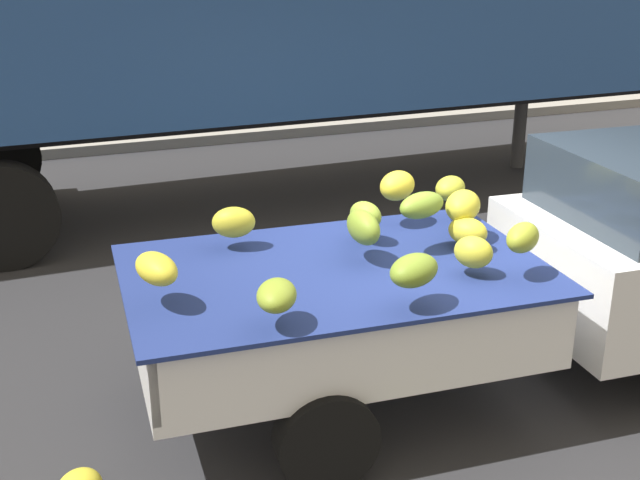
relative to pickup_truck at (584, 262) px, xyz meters
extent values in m
plane|color=#28282B|center=(-0.91, 0.33, -0.88)|extent=(220.00, 220.00, 0.00)
cube|color=gray|center=(-0.91, 8.19, -0.80)|extent=(80.00, 0.80, 0.16)
cube|color=white|center=(-1.95, 0.10, -0.30)|extent=(2.77, 1.79, 0.08)
cube|color=white|center=(-1.91, 0.90, -0.04)|extent=(2.68, 0.19, 0.44)
cube|color=white|center=(-1.99, -0.69, -0.04)|extent=(2.68, 0.19, 0.44)
cube|color=white|center=(-0.64, 0.03, -0.04)|extent=(0.14, 1.65, 0.44)
cube|color=white|center=(-3.26, 0.17, -0.04)|extent=(0.14, 1.65, 0.44)
cube|color=#B21914|center=(-1.91, 0.93, -0.08)|extent=(2.57, 0.15, 0.07)
cube|color=navy|center=(-1.95, 0.10, 0.19)|extent=(2.89, 1.92, 0.03)
ellipsoid|color=olive|center=(-1.74, -0.62, 0.44)|extent=(0.43, 0.38, 0.19)
ellipsoid|color=#89A332|center=(-1.57, 0.47, 0.41)|extent=(0.25, 0.32, 0.19)
ellipsoid|color=yellow|center=(-1.20, 0.74, 0.51)|extent=(0.41, 0.39, 0.22)
ellipsoid|color=#ADAE2D|center=(-0.77, 0.69, 0.46)|extent=(0.37, 0.36, 0.19)
ellipsoid|color=#94A02B|center=(-0.88, -0.45, 0.47)|extent=(0.36, 0.34, 0.19)
ellipsoid|color=gold|center=(-0.95, 0.10, 0.33)|extent=(0.33, 0.36, 0.19)
ellipsoid|color=olive|center=(-1.28, 0.19, 0.54)|extent=(0.42, 0.31, 0.18)
ellipsoid|color=gold|center=(-3.16, -0.08, 0.45)|extent=(0.30, 0.41, 0.18)
ellipsoid|color=gold|center=(-1.15, -0.32, 0.36)|extent=(0.31, 0.33, 0.21)
ellipsoid|color=olive|center=(-1.73, 0.16, 0.44)|extent=(0.19, 0.37, 0.23)
ellipsoid|color=gold|center=(-2.49, 0.70, 0.39)|extent=(0.35, 0.28, 0.22)
ellipsoid|color=gold|center=(-0.90, 0.27, 0.46)|extent=(0.42, 0.43, 0.22)
ellipsoid|color=olive|center=(-2.58, -0.58, 0.39)|extent=(0.34, 0.40, 0.17)
cylinder|color=black|center=(0.70, 0.76, -0.56)|extent=(0.65, 0.23, 0.64)
cylinder|color=black|center=(-2.22, 0.91, -0.56)|extent=(0.65, 0.23, 0.64)
cylinder|color=black|center=(-2.31, -0.67, -0.56)|extent=(0.65, 0.23, 0.64)
cube|color=black|center=(-0.49, 4.99, 0.22)|extent=(11.05, 0.67, 0.30)
cylinder|color=black|center=(-4.06, 3.70, -0.34)|extent=(1.09, 0.33, 1.08)
cylinder|color=#38383A|center=(2.81, 5.06, -0.26)|extent=(0.18, 0.18, 1.25)
camera|label=1|loc=(-3.83, -4.62, 2.34)|focal=46.30mm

